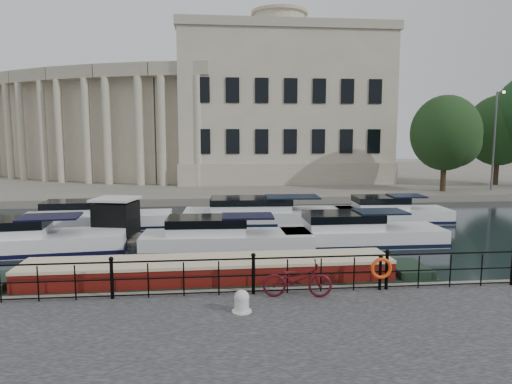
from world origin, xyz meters
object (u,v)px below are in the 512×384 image
Objects in this scene: narrowboat at (210,284)px; harbour_hut at (116,221)px; mooring_bollard at (242,302)px; life_ring_post at (381,269)px; bicycle at (297,279)px.

narrowboat is 9.42m from harbour_hut.
mooring_bollard is 0.19× the size of harbour_hut.
life_ring_post is 0.07× the size of narrowboat.
life_ring_post is (4.22, 1.23, 0.39)m from mooring_bollard.
mooring_bollard is (-1.65, -0.95, -0.24)m from bicycle.
life_ring_post is (2.57, 0.28, 0.15)m from bicycle.
life_ring_post is 5.37m from narrowboat.
life_ring_post reaches higher than bicycle.
mooring_bollard is at bearing -74.50° from narrowboat.
harbour_hut is at bearing 115.95° from mooring_bollard.
narrowboat is (-5.04, 1.62, -0.85)m from life_ring_post.
bicycle is at bearing -173.78° from life_ring_post.
bicycle is 3.34× the size of mooring_bollard.
bicycle is 0.13× the size of narrowboat.
harbour_hut reaches higher than mooring_bollard.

